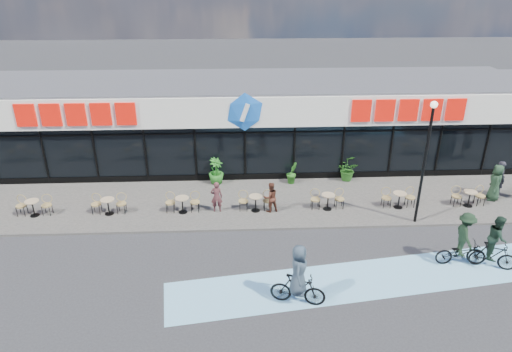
# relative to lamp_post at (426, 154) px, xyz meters

# --- Properties ---
(ground) EXTENTS (120.00, 120.00, 0.00)m
(ground) POSITION_rel_lamp_post_xyz_m (-7.24, -2.30, -3.26)
(ground) COLOR #28282B
(ground) RESTS_ON ground
(sidewalk) EXTENTS (44.00, 5.00, 0.10)m
(sidewalk) POSITION_rel_lamp_post_xyz_m (-7.24, 2.20, -3.21)
(sidewalk) COLOR #5A5650
(sidewalk) RESTS_ON ground
(bike_lane) EXTENTS (14.17, 4.13, 0.01)m
(bike_lane) POSITION_rel_lamp_post_xyz_m (-3.24, -3.80, -3.25)
(bike_lane) COLOR #75B9DE
(bike_lane) RESTS_ON ground
(building) EXTENTS (30.60, 6.57, 4.75)m
(building) POSITION_rel_lamp_post_xyz_m (-7.24, 7.63, -0.92)
(building) COLOR black
(building) RESTS_ON ground
(lamp_post) EXTENTS (0.28, 0.28, 5.34)m
(lamp_post) POSITION_rel_lamp_post_xyz_m (0.00, 0.00, 0.00)
(lamp_post) COLOR black
(lamp_post) RESTS_ON sidewalk
(bistro_set_1) EXTENTS (1.54, 0.62, 0.90)m
(bistro_set_1) POSITION_rel_lamp_post_xyz_m (-16.68, 1.37, -2.70)
(bistro_set_1) COLOR tan
(bistro_set_1) RESTS_ON sidewalk
(bistro_set_2) EXTENTS (1.54, 0.62, 0.90)m
(bistro_set_2) POSITION_rel_lamp_post_xyz_m (-13.40, 1.37, -2.70)
(bistro_set_2) COLOR tan
(bistro_set_2) RESTS_ON sidewalk
(bistro_set_3) EXTENTS (1.54, 0.62, 0.90)m
(bistro_set_3) POSITION_rel_lamp_post_xyz_m (-10.13, 1.37, -2.70)
(bistro_set_3) COLOR tan
(bistro_set_3) RESTS_ON sidewalk
(bistro_set_4) EXTENTS (1.54, 0.62, 0.90)m
(bistro_set_4) POSITION_rel_lamp_post_xyz_m (-6.86, 1.37, -2.70)
(bistro_set_4) COLOR tan
(bistro_set_4) RESTS_ON sidewalk
(bistro_set_5) EXTENTS (1.54, 0.62, 0.90)m
(bistro_set_5) POSITION_rel_lamp_post_xyz_m (-3.58, 1.37, -2.70)
(bistro_set_5) COLOR tan
(bistro_set_5) RESTS_ON sidewalk
(bistro_set_6) EXTENTS (1.54, 0.62, 0.90)m
(bistro_set_6) POSITION_rel_lamp_post_xyz_m (-0.31, 1.37, -2.70)
(bistro_set_6) COLOR tan
(bistro_set_6) RESTS_ON sidewalk
(bistro_set_7) EXTENTS (1.54, 0.62, 0.90)m
(bistro_set_7) POSITION_rel_lamp_post_xyz_m (2.96, 1.37, -2.70)
(bistro_set_7) COLOR tan
(bistro_set_7) RESTS_ON sidewalk
(potted_plant_left) EXTENTS (1.05, 1.05, 1.34)m
(potted_plant_left) POSITION_rel_lamp_post_xyz_m (-8.72, 4.30, -2.49)
(potted_plant_left) COLOR #22671D
(potted_plant_left) RESTS_ON sidewalk
(potted_plant_mid) EXTENTS (0.74, 0.77, 1.10)m
(potted_plant_mid) POSITION_rel_lamp_post_xyz_m (-4.88, 4.17, -2.61)
(potted_plant_mid) COLOR #28671D
(potted_plant_mid) RESTS_ON sidewalk
(potted_plant_right) EXTENTS (1.34, 1.38, 1.17)m
(potted_plant_right) POSITION_rel_lamp_post_xyz_m (-2.05, 4.38, -2.57)
(potted_plant_right) COLOR #215418
(potted_plant_right) RESTS_ON sidewalk
(patron_left) EXTENTS (0.54, 0.36, 1.45)m
(patron_left) POSITION_rel_lamp_post_xyz_m (-8.60, 1.32, -2.44)
(patron_left) COLOR #51292C
(patron_left) RESTS_ON sidewalk
(patron_right) EXTENTS (0.81, 0.72, 1.41)m
(patron_right) POSITION_rel_lamp_post_xyz_m (-6.19, 1.22, -2.46)
(patron_right) COLOR #50291C
(patron_right) RESTS_ON sidewalk
(pedestrian_a) EXTENTS (0.82, 1.00, 1.78)m
(pedestrian_a) POSITION_rel_lamp_post_xyz_m (4.41, 1.87, -2.27)
(pedestrian_a) COLOR #1D3421
(pedestrian_a) RESTS_ON sidewalk
(pedestrian_b) EXTENTS (0.46, 0.68, 1.82)m
(pedestrian_b) POSITION_rel_lamp_post_xyz_m (4.77, 2.20, -2.25)
(pedestrian_b) COLOR black
(pedestrian_b) RESTS_ON sidewalk
(cyclist_a) EXTENTS (1.76, 1.12, 2.13)m
(cyclist_a) POSITION_rel_lamp_post_xyz_m (1.63, -3.26, -2.35)
(cyclist_a) COLOR black
(cyclist_a) RESTS_ON ground
(cyclist_b) EXTENTS (1.88, 1.15, 2.16)m
(cyclist_b) POSITION_rel_lamp_post_xyz_m (0.56, -3.04, -2.35)
(cyclist_b) COLOR black
(cyclist_b) RESTS_ON ground
(cyclist_c) EXTENTS (1.90, 0.98, 2.21)m
(cyclist_c) POSITION_rel_lamp_post_xyz_m (-5.76, -4.92, -2.36)
(cyclist_c) COLOR black
(cyclist_c) RESTS_ON ground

